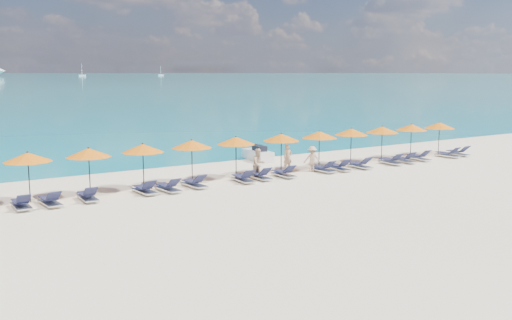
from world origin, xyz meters
TOP-DOWN VIEW (x-y plane):
  - ground at (0.00, 0.00)m, footprint 1400.00×1400.00m
  - sailboat_near at (127.51, 491.64)m, footprint 6.12×2.04m
  - sailboat_far at (207.88, 504.63)m, footprint 5.32×1.77m
  - jetski at (4.13, 9.26)m, footprint 1.24×2.75m
  - beachgoer_a at (3.48, 5.05)m, footprint 0.59×0.41m
  - beachgoer_b at (0.66, 3.79)m, footprint 0.84×0.53m
  - beachgoer_c at (4.47, 4.05)m, footprint 1.05×0.87m
  - umbrella_2 at (-10.78, 4.66)m, footprint 2.10×2.10m
  - umbrella_3 at (-8.12, 4.63)m, footprint 2.10×2.10m
  - umbrella_4 at (-5.45, 4.71)m, footprint 2.10×2.10m
  - umbrella_5 at (-2.77, 4.81)m, footprint 2.10×2.10m
  - umbrella_6 at (-0.11, 4.84)m, footprint 2.10×2.10m
  - umbrella_7 at (2.80, 4.74)m, footprint 2.10×2.10m
  - umbrella_8 at (5.48, 4.66)m, footprint 2.10×2.10m
  - umbrella_9 at (8.13, 4.85)m, footprint 2.10×2.10m
  - umbrella_10 at (10.65, 4.74)m, footprint 2.10×2.10m
  - umbrella_11 at (13.40, 4.82)m, footprint 2.10×2.10m
  - umbrella_12 at (16.04, 4.71)m, footprint 2.10×2.10m
  - lounger_3 at (-11.35, 3.54)m, footprint 0.62×1.70m
  - lounger_4 at (-10.20, 3.46)m, footprint 0.74×1.74m
  - lounger_5 at (-8.56, 3.55)m, footprint 0.67×1.72m
  - lounger_6 at (-5.87, 3.54)m, footprint 0.71×1.73m
  - lounger_7 at (-4.74, 3.38)m, footprint 0.78×1.75m
  - lounger_8 at (-3.24, 3.62)m, footprint 0.78×1.75m
  - lounger_9 at (-0.51, 3.43)m, footprint 0.73×1.74m
  - lounger_10 at (0.62, 3.60)m, footprint 0.63×1.70m
  - lounger_11 at (2.10, 3.47)m, footprint 0.64×1.71m
  - lounger_12 at (4.85, 3.51)m, footprint 0.76×1.75m
  - lounger_13 at (5.95, 3.39)m, footprint 0.73×1.74m
  - lounger_14 at (7.54, 3.38)m, footprint 0.63×1.70m
  - lounger_15 at (10.11, 3.37)m, footprint 0.73×1.74m
  - lounger_16 at (11.31, 3.44)m, footprint 0.64×1.71m
  - lounger_17 at (12.82, 3.55)m, footprint 0.75×1.74m
  - lounger_18 at (15.47, 3.43)m, footprint 0.68×1.72m
  - lounger_19 at (16.65, 3.53)m, footprint 0.67×1.72m

SIDE VIEW (x-z plane):
  - ground at x=0.00m, z-range 0.00..0.00m
  - lounger_3 at x=-11.35m, z-range -0.09..0.56m
  - lounger_4 at x=-10.20m, z-range -0.09..0.56m
  - lounger_5 at x=-8.56m, z-range -0.09..0.56m
  - lounger_6 at x=-5.87m, z-range -0.09..0.56m
  - lounger_7 at x=-4.74m, z-range -0.09..0.56m
  - lounger_8 at x=-3.24m, z-range -0.09..0.56m
  - lounger_9 at x=-0.51m, z-range -0.09..0.56m
  - lounger_10 at x=0.62m, z-range -0.09..0.56m
  - lounger_11 at x=2.10m, z-range -0.09..0.56m
  - lounger_12 at x=4.85m, z-range -0.09..0.56m
  - lounger_13 at x=5.95m, z-range -0.09..0.56m
  - lounger_14 at x=7.54m, z-range -0.09..0.56m
  - lounger_15 at x=10.11m, z-range -0.09..0.56m
  - lounger_16 at x=11.31m, z-range -0.09..0.56m
  - lounger_17 at x=12.82m, z-range -0.09..0.56m
  - lounger_18 at x=15.47m, z-range -0.09..0.56m
  - lounger_19 at x=16.65m, z-range -0.09..0.56m
  - jetski at x=4.13m, z-range -0.08..0.87m
  - beachgoer_c at x=4.47m, z-range 0.00..1.48m
  - beachgoer_a at x=3.48m, z-range 0.00..1.54m
  - beachgoer_b at x=0.66m, z-range 0.00..1.66m
  - sailboat_far at x=207.88m, z-range -3.88..5.88m
  - sailboat_near at x=127.51m, z-range -4.46..6.76m
  - umbrella_2 at x=-10.78m, z-range 0.88..3.16m
  - umbrella_3 at x=-8.12m, z-range 0.88..3.16m
  - umbrella_4 at x=-5.45m, z-range 0.88..3.16m
  - umbrella_5 at x=-2.77m, z-range 0.88..3.16m
  - umbrella_6 at x=-0.11m, z-range 0.88..3.16m
  - umbrella_7 at x=2.80m, z-range 0.88..3.16m
  - umbrella_8 at x=5.48m, z-range 0.88..3.16m
  - umbrella_9 at x=8.13m, z-range 0.88..3.16m
  - umbrella_10 at x=10.65m, z-range 0.88..3.16m
  - umbrella_11 at x=13.40m, z-range 0.88..3.16m
  - umbrella_12 at x=16.04m, z-range 0.88..3.16m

